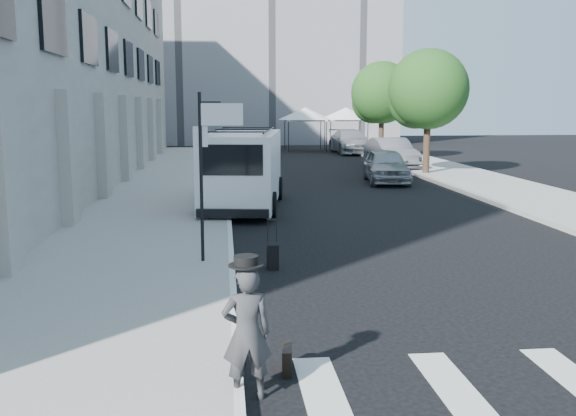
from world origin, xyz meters
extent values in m
plane|color=black|center=(0.00, 0.00, 0.00)|extent=(120.00, 120.00, 0.00)
cube|color=gray|center=(-4.25, 16.00, 0.07)|extent=(4.50, 48.00, 0.15)
cube|color=gray|center=(9.00, 20.00, 0.07)|extent=(4.00, 56.00, 0.15)
cube|color=slate|center=(2.00, 50.00, 12.50)|extent=(22.00, 12.00, 25.00)
cylinder|color=black|center=(-2.60, 3.20, 1.90)|extent=(0.07, 0.07, 3.50)
cube|color=white|center=(-2.60, 3.22, 2.75)|extent=(0.30, 0.03, 0.42)
cube|color=white|center=(-2.15, 3.20, 3.20)|extent=(0.85, 0.06, 0.45)
cylinder|color=black|center=(7.60, 20.00, 1.40)|extent=(0.32, 0.32, 2.80)
sphere|color=#194E19|center=(7.60, 20.00, 4.13)|extent=(3.80, 3.80, 3.80)
sphere|color=#194E19|center=(7.20, 20.60, 3.56)|extent=(2.66, 2.66, 2.66)
cylinder|color=black|center=(7.60, 29.00, 1.40)|extent=(0.32, 0.32, 2.80)
sphere|color=#194E19|center=(7.60, 29.00, 4.13)|extent=(3.80, 3.80, 3.80)
sphere|color=#194E19|center=(7.20, 29.60, 3.56)|extent=(2.66, 2.66, 2.66)
cylinder|color=black|center=(2.60, 36.60, 1.10)|extent=(0.06, 0.06, 2.20)
cylinder|color=black|center=(5.40, 36.60, 1.10)|extent=(0.06, 0.06, 2.20)
cylinder|color=black|center=(2.60, 39.40, 1.10)|extent=(0.06, 0.06, 2.20)
cylinder|color=black|center=(5.40, 39.40, 1.10)|extent=(0.06, 0.06, 2.20)
cube|color=white|center=(4.00, 38.00, 2.25)|extent=(3.00, 3.00, 0.12)
cone|color=white|center=(4.00, 38.00, 2.75)|extent=(4.00, 4.00, 0.90)
cylinder|color=black|center=(5.80, 37.10, 1.10)|extent=(0.06, 0.06, 2.20)
cylinder|color=black|center=(8.60, 37.10, 1.10)|extent=(0.06, 0.06, 2.20)
cylinder|color=black|center=(5.80, 39.90, 1.10)|extent=(0.06, 0.06, 2.20)
cylinder|color=black|center=(8.60, 39.90, 1.10)|extent=(0.06, 0.06, 2.20)
cube|color=white|center=(7.20, 38.50, 2.25)|extent=(3.00, 3.00, 0.12)
cone|color=white|center=(7.20, 38.50, 2.75)|extent=(4.00, 4.00, 0.90)
imported|color=#313133|center=(-1.90, -3.00, 0.80)|extent=(0.61, 0.43, 1.59)
cube|color=black|center=(-1.36, -2.31, 0.17)|extent=(0.17, 0.45, 0.34)
cube|color=black|center=(-1.14, 2.97, 0.27)|extent=(0.23, 0.37, 0.53)
cylinder|color=black|center=(-1.23, 3.13, 0.76)|extent=(0.02, 0.02, 0.51)
cylinder|color=black|center=(-1.05, 3.13, 0.76)|extent=(0.02, 0.02, 0.51)
cube|color=black|center=(-1.14, 3.13, 1.01)|extent=(0.20, 0.03, 0.03)
cube|color=white|center=(-1.50, 10.94, 1.35)|extent=(2.96, 6.14, 2.29)
cube|color=white|center=(-1.07, 14.13, 0.82)|extent=(2.19, 1.25, 1.20)
cube|color=black|center=(-1.89, 8.03, 1.86)|extent=(1.74, 0.32, 0.87)
cylinder|color=black|center=(-2.25, 13.13, 0.42)|extent=(0.41, 0.86, 0.83)
cylinder|color=black|center=(-0.19, 12.85, 0.42)|extent=(0.41, 0.86, 0.83)
cylinder|color=black|center=(-2.79, 9.13, 0.42)|extent=(0.41, 0.86, 0.83)
cylinder|color=black|center=(-0.74, 8.85, 0.42)|extent=(0.41, 0.86, 0.83)
imported|color=#9A9CA2|center=(5.00, 17.52, 0.74)|extent=(2.24, 4.53, 1.48)
imported|color=slate|center=(6.80, 23.50, 0.82)|extent=(2.01, 5.07, 1.64)
imported|color=gray|center=(6.80, 34.62, 0.83)|extent=(2.52, 5.78, 1.65)
camera|label=1|loc=(-2.13, -10.06, 3.40)|focal=40.00mm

